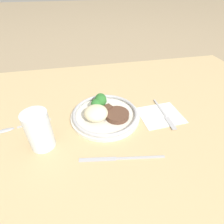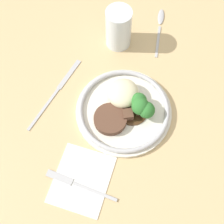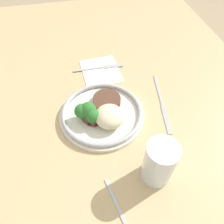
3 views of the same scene
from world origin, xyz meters
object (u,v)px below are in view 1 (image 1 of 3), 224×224
at_px(plate, 103,112).
at_px(juice_glass, 39,132).
at_px(knife, 119,159).
at_px(spoon, 12,129).
at_px(fork, 166,116).

relative_size(plate, juice_glass, 2.03).
distance_m(plate, knife, 0.19).
bearing_deg(spoon, knife, 137.51).
distance_m(plate, juice_glass, 0.22).
bearing_deg(plate, juice_glass, 25.57).
bearing_deg(fork, knife, -55.10).
bearing_deg(plate, fork, 167.69).
bearing_deg(knife, juice_glass, -15.87).
height_order(fork, knife, fork).
relative_size(plate, spoon, 1.40).
bearing_deg(knife, fork, -136.71).
bearing_deg(knife, spoon, -21.79).
height_order(knife, spoon, spoon).
xyz_separation_m(juice_glass, fork, (-0.40, -0.05, -0.05)).
distance_m(juice_glass, fork, 0.41).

